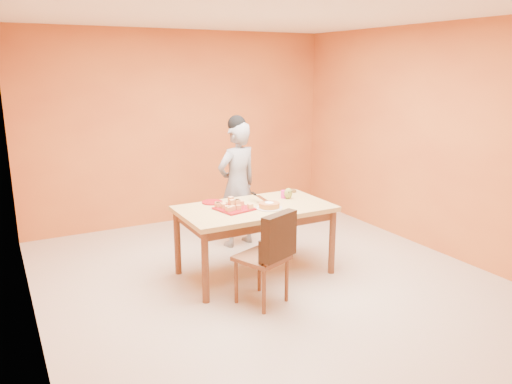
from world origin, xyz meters
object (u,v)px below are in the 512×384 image
red_dinner_plate (212,202)px  sponge_cake (269,205)px  dining_table (255,215)px  person (237,185)px  pastry_platter (234,209)px  checker_tin (292,191)px  egg_ornament (288,193)px  magenta_glass (284,194)px  dining_chair (263,256)px

red_dinner_plate → sponge_cake: sponge_cake is taller
sponge_cake → dining_table: bearing=123.3°
person → pastry_platter: 1.04m
red_dinner_plate → checker_tin: (1.02, -0.01, 0.01)m
egg_ornament → checker_tin: size_ratio=1.25×
egg_ornament → magenta_glass: egg_ornament is taller
person → sponge_cake: (-0.15, -1.06, 0.02)m
person → dining_chair: bearing=59.5°
dining_chair → sponge_cake: (0.36, 0.51, 0.32)m
magenta_glass → checker_tin: size_ratio=0.90×
pastry_platter → red_dinner_plate: 0.36m
sponge_cake → magenta_glass: size_ratio=2.47×
dining_table → red_dinner_plate: red_dinner_plate is taller
egg_ornament → pastry_platter: bearing=-176.9°
sponge_cake → egg_ornament: (0.39, 0.25, 0.02)m
person → sponge_cake: bearing=69.5°
sponge_cake → egg_ornament: egg_ornament is taller
sponge_cake → magenta_glass: (0.36, 0.30, 0.01)m
pastry_platter → egg_ornament: bearing=8.6°
sponge_cake → checker_tin: 0.76m
person → magenta_glass: person is taller
egg_ornament → sponge_cake: bearing=-152.7°
dining_table → pastry_platter: bearing=-179.3°
dining_chair → egg_ornament: dining_chair is taller
red_dinner_plate → egg_ornament: size_ratio=1.88×
dining_chair → red_dinner_plate: size_ratio=4.06×
dining_table → pastry_platter: pastry_platter is taller
dining_chair → egg_ornament: 1.12m
dining_table → dining_chair: size_ratio=1.73×
egg_ornament → checker_tin: bearing=44.1°
dining_table → checker_tin: bearing=26.6°
checker_tin → pastry_platter: bearing=-159.7°
dining_table → checker_tin: checker_tin is taller
egg_ornament → magenta_glass: 0.06m
dining_table → pastry_platter: (-0.25, -0.00, 0.10)m
person → pastry_platter: bearing=49.5°
dining_chair → egg_ornament: size_ratio=7.63×
egg_ornament → checker_tin: (0.20, 0.23, -0.05)m
person → magenta_glass: 0.79m
checker_tin → egg_ornament: bearing=-130.3°
person → magenta_glass: (0.21, -0.76, 0.03)m
checker_tin → person: bearing=127.1°
sponge_cake → egg_ornament: 0.46m
person → egg_ornament: size_ratio=12.86×
dining_chair → pastry_platter: bearing=66.9°
red_dinner_plate → sponge_cake: bearing=-48.8°
dining_table → magenta_glass: magenta_glass is taller
person → checker_tin: (0.44, -0.58, -0.00)m
pastry_platter → dining_table: bearing=0.7°
person → red_dinner_plate: size_ratio=6.83×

